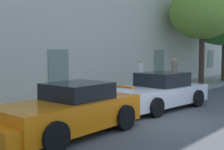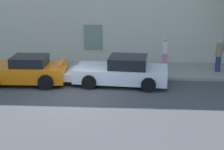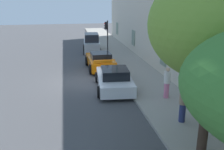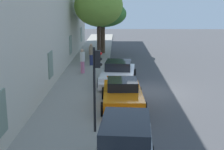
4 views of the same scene
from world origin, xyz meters
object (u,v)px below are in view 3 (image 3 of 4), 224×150
at_px(hatchback_parked, 92,44).
at_px(pedestrian_strolling, 183,103).
at_px(sportscar_yellow_flank, 114,79).
at_px(traffic_light, 107,33).
at_px(sportscar_red_lead, 100,61).
at_px(tree_near_kerb, 216,25).
at_px(pedestrian_admiring, 167,82).

xyz_separation_m(hatchback_parked, pedestrian_strolling, (16.53, 2.31, 0.15)).
height_order(sportscar_yellow_flank, traffic_light, traffic_light).
xyz_separation_m(sportscar_yellow_flank, pedestrian_strolling, (5.30, 2.11, 0.41)).
bearing_deg(pedestrian_strolling, hatchback_parked, -172.05).
relative_size(sportscar_red_lead, tree_near_kerb, 0.72).
height_order(tree_near_kerb, pedestrian_admiring, tree_near_kerb).
bearing_deg(hatchback_parked, sportscar_yellow_flank, 1.03).
bearing_deg(hatchback_parked, tree_near_kerb, 5.49).
height_order(tree_near_kerb, traffic_light, tree_near_kerb).
distance_m(traffic_light, pedestrian_strolling, 13.29).
xyz_separation_m(tree_near_kerb, traffic_light, (-15.71, -0.79, -2.25)).
xyz_separation_m(sportscar_red_lead, pedestrian_admiring, (7.25, 2.73, 0.41)).
relative_size(hatchback_parked, traffic_light, 1.12).
bearing_deg(sportscar_yellow_flank, hatchback_parked, -178.97).
xyz_separation_m(tree_near_kerb, pedestrian_strolling, (-2.56, 0.48, -3.68)).
relative_size(sportscar_red_lead, hatchback_parked, 1.20).
bearing_deg(hatchback_parked, sportscar_red_lead, -0.23).
xyz_separation_m(sportscar_red_lead, sportscar_yellow_flank, (4.78, 0.23, -0.01)).
bearing_deg(sportscar_red_lead, pedestrian_strolling, 13.04).
xyz_separation_m(sportscar_yellow_flank, pedestrian_admiring, (2.47, 2.51, 0.42)).
bearing_deg(sportscar_red_lead, pedestrian_admiring, 20.66).
xyz_separation_m(sportscar_yellow_flank, traffic_light, (-7.85, 0.85, 1.85)).
height_order(traffic_light, pedestrian_admiring, traffic_light).
bearing_deg(tree_near_kerb, traffic_light, -177.13).
distance_m(sportscar_yellow_flank, traffic_light, 8.11).
height_order(sportscar_yellow_flank, pedestrian_strolling, pedestrian_strolling).
relative_size(tree_near_kerb, pedestrian_strolling, 3.64).
distance_m(traffic_light, pedestrian_admiring, 10.55).
bearing_deg(traffic_light, sportscar_yellow_flank, -6.16).
relative_size(tree_near_kerb, traffic_light, 1.86).
relative_size(hatchback_parked, pedestrian_strolling, 2.19).
bearing_deg(traffic_light, pedestrian_strolling, 5.48).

